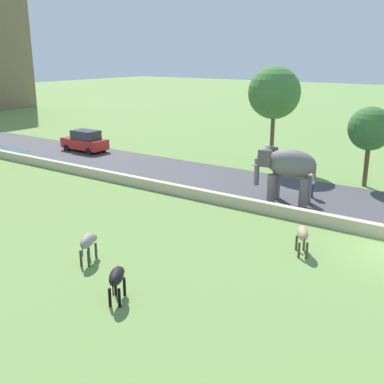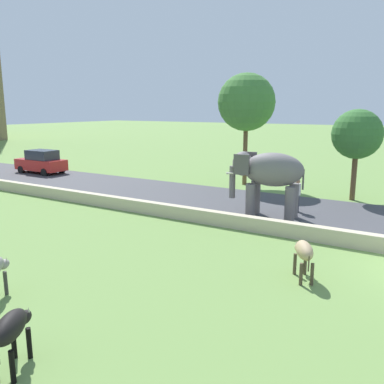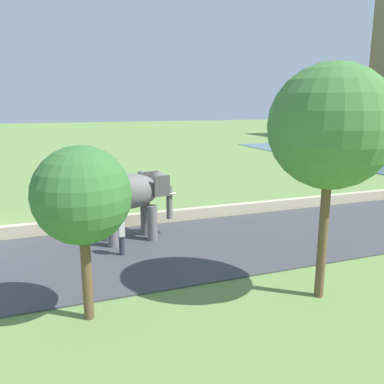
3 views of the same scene
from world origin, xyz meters
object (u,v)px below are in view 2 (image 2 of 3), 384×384
Objects in this scene: elephant at (268,174)px; car_red at (41,162)px; person_beside_elephant at (297,195)px; cow_tan at (304,252)px; cow_black at (12,328)px.

elephant is 0.88× the size of car_red.
person_beside_elephant is 0.41× the size of car_red.
elephant reaches higher than cow_tan.
cow_tan is 1.00× the size of cow_black.
elephant is 19.54m from car_red.
car_red reaches higher than person_beside_elephant.
elephant is 12.98m from cow_black.
elephant is 2.18× the size of person_beside_elephant.
cow_black is at bearing 179.62° from elephant.
cow_black is (-16.10, -19.16, -0.06)m from car_red.
cow_tan is at bearing -149.97° from elephant.
person_beside_elephant is at bearing -3.80° from cow_black.
car_red is (1.55, 20.13, 0.03)m from person_beside_elephant.
person_beside_elephant is 1.19× the size of cow_tan.
cow_black is at bearing 176.20° from person_beside_elephant.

